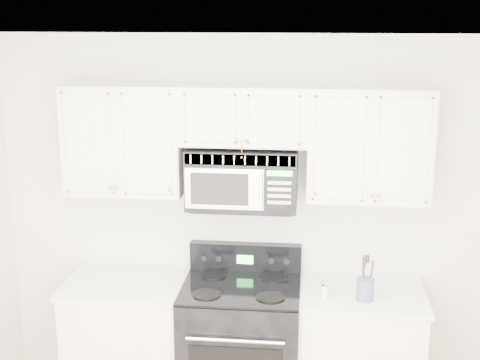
# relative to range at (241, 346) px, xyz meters

# --- Properties ---
(room) EXTENTS (3.51, 3.51, 2.61)m
(room) POSITION_rel_range_xyz_m (0.00, -1.41, 0.82)
(room) COLOR #8F624D
(room) RESTS_ON ground
(base_cabinet_left) EXTENTS (0.86, 0.65, 0.92)m
(base_cabinet_left) POSITION_rel_range_xyz_m (-0.80, 0.02, -0.06)
(base_cabinet_left) COLOR white
(base_cabinet_left) RESTS_ON ground
(base_cabinet_right) EXTENTS (0.86, 0.65, 0.92)m
(base_cabinet_right) POSITION_rel_range_xyz_m (0.80, 0.02, -0.06)
(base_cabinet_right) COLOR white
(base_cabinet_right) RESTS_ON ground
(range) EXTENTS (0.80, 0.73, 1.13)m
(range) POSITION_rel_range_xyz_m (0.00, 0.00, 0.00)
(range) COLOR black
(range) RESTS_ON ground
(upper_cabinets) EXTENTS (2.44, 0.37, 0.75)m
(upper_cabinets) POSITION_rel_range_xyz_m (0.00, 0.17, 1.45)
(upper_cabinets) COLOR white
(upper_cabinets) RESTS_ON ground
(microwave) EXTENTS (0.74, 0.42, 0.41)m
(microwave) POSITION_rel_range_xyz_m (-0.01, 0.15, 1.17)
(microwave) COLOR black
(microwave) RESTS_ON ground
(utensil_crock) EXTENTS (0.12, 0.12, 0.31)m
(utensil_crock) POSITION_rel_range_xyz_m (0.82, -0.11, 0.52)
(utensil_crock) COLOR #4D5A6F
(utensil_crock) RESTS_ON base_cabinet_right
(shaker_salt) EXTENTS (0.04, 0.04, 0.11)m
(shaker_salt) POSITION_rel_range_xyz_m (0.56, -0.11, 0.49)
(shaker_salt) COLOR silver
(shaker_salt) RESTS_ON base_cabinet_right
(shaker_pepper) EXTENTS (0.04, 0.04, 0.10)m
(shaker_pepper) POSITION_rel_range_xyz_m (0.56, -0.06, 0.49)
(shaker_pepper) COLOR silver
(shaker_pepper) RESTS_ON base_cabinet_right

